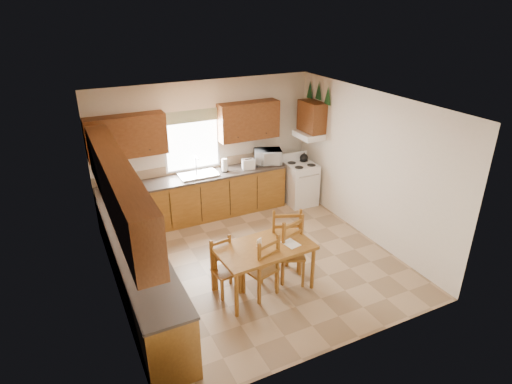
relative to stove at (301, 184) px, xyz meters
name	(u,v)px	position (x,y,z in m)	size (l,w,h in m)	color
floor	(256,261)	(-1.88, -1.64, -0.44)	(4.50, 4.50, 0.00)	#9F825F
ceiling	(256,104)	(-1.88, -1.64, 2.26)	(4.50, 4.50, 0.00)	olive
wall_left	(108,219)	(-4.13, -1.64, 0.91)	(4.50, 4.50, 0.00)	beige
wall_right	(369,167)	(0.37, -1.64, 0.91)	(4.50, 4.50, 0.00)	beige
wall_back	(207,148)	(-1.88, 0.61, 0.91)	(4.50, 4.50, 0.00)	beige
wall_front	(342,261)	(-1.88, -3.89, 0.91)	(4.50, 4.50, 0.00)	beige
lower_cab_back	(196,198)	(-2.25, 0.31, 0.00)	(3.75, 0.60, 0.88)	brown
lower_cab_left	(140,274)	(-3.83, -1.79, 0.00)	(0.60, 3.60, 0.88)	brown
counter_back	(195,177)	(-2.25, 0.31, 0.46)	(3.75, 0.63, 0.04)	#3E342F
counter_left	(136,247)	(-3.83, -1.79, 0.46)	(0.63, 3.60, 0.04)	#3E342F
backsplash	(190,167)	(-2.25, 0.60, 0.57)	(3.75, 0.01, 0.18)	#937858
upper_cab_back_left	(126,136)	(-3.43, 0.44, 1.41)	(1.41, 0.33, 0.75)	brown
upper_cab_back_right	(249,121)	(-1.02, 0.44, 1.41)	(1.25, 0.33, 0.75)	brown
upper_cab_left	(118,187)	(-3.96, -1.79, 1.41)	(0.33, 3.60, 0.75)	brown
upper_cab_stove	(312,117)	(0.20, 0.01, 1.46)	(0.33, 0.62, 0.62)	brown
range_hood	(309,135)	(0.15, 0.01, 1.08)	(0.44, 0.62, 0.12)	white
window_frame	(192,141)	(-2.18, 0.58, 1.11)	(1.13, 0.02, 1.18)	white
window_pane	(192,141)	(-2.18, 0.57, 1.11)	(1.05, 0.01, 1.10)	white
window_valance	(191,116)	(-2.18, 0.55, 1.61)	(1.19, 0.01, 0.24)	#426136
sink_basin	(198,175)	(-2.18, 0.31, 0.50)	(0.75, 0.45, 0.04)	silver
pine_decal_a	(328,95)	(0.33, -0.31, 1.94)	(0.22, 0.22, 0.36)	#163F1B
pine_decal_b	(319,90)	(0.33, 0.01, 1.98)	(0.22, 0.22, 0.36)	#163F1B
pine_decal_c	(310,90)	(0.33, 0.33, 1.94)	(0.22, 0.22, 0.36)	#163F1B
stove	(301,184)	(0.00, 0.00, 0.00)	(0.60, 0.62, 0.88)	white
coffeemaker	(113,181)	(-3.79, 0.30, 0.66)	(0.22, 0.26, 0.37)	white
paper_towel	(224,165)	(-1.63, 0.29, 0.61)	(0.12, 0.12, 0.27)	white
toaster	(248,164)	(-1.14, 0.22, 0.58)	(0.25, 0.16, 0.20)	white
microwave	(268,157)	(-0.64, 0.31, 0.63)	(0.51, 0.37, 0.31)	white
dining_table	(264,268)	(-2.10, -2.37, -0.06)	(1.42, 0.81, 0.76)	brown
chair_near_left	(283,246)	(-1.66, -2.17, 0.11)	(0.46, 0.44, 1.09)	brown
chair_near_right	(260,265)	(-2.20, -2.44, 0.07)	(0.43, 0.41, 1.02)	brown
chair_far_left	(288,249)	(-1.66, -2.33, 0.13)	(0.48, 0.45, 1.14)	brown
chair_far_right	(226,268)	(-2.64, -2.18, 0.00)	(0.37, 0.35, 0.88)	brown
table_paper	(291,244)	(-1.71, -2.48, 0.32)	(0.19, 0.26, 0.00)	white
table_card	(259,242)	(-2.16, -2.33, 0.38)	(0.09, 0.02, 0.12)	white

